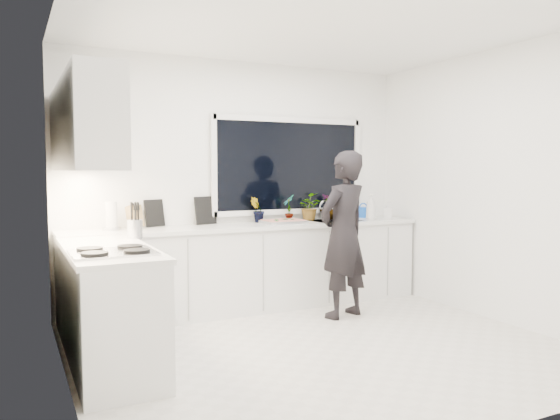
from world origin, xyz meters
TOP-DOWN VIEW (x-y plane):
  - floor at (0.00, 0.00)m, footprint 4.00×3.50m
  - wall_back at (0.00, 1.76)m, footprint 4.00×0.02m
  - wall_left at (-2.01, 0.00)m, footprint 0.02×3.50m
  - wall_right at (2.01, 0.00)m, footprint 0.02×3.50m
  - ceiling at (0.00, 0.00)m, footprint 4.00×3.50m
  - window at (0.60, 1.73)m, footprint 1.80×0.02m
  - base_cabinets_back at (0.00, 1.45)m, footprint 3.92×0.58m
  - base_cabinets_left at (-1.67, 0.35)m, footprint 0.58×1.60m
  - countertop_back at (0.00, 1.44)m, footprint 3.94×0.62m
  - countertop_left at (-1.67, 0.35)m, footprint 0.62×1.60m
  - upper_cabinets at (-1.79, 0.70)m, footprint 0.34×2.10m
  - sink at (1.05, 1.45)m, footprint 0.58×0.42m
  - faucet at (1.05, 1.65)m, footprint 0.03×0.03m
  - stovetop at (-1.69, -0.00)m, footprint 0.56×0.48m
  - person at (0.71, 0.73)m, footprint 0.71×0.57m
  - pizza_tray at (0.37, 1.42)m, footprint 0.46×0.34m
  - pizza at (0.37, 1.42)m, footprint 0.42×0.30m
  - watering_can at (1.57, 1.61)m, footprint 0.16×0.16m
  - paper_towel_roll at (-1.44, 1.55)m, footprint 0.14×0.14m
  - knife_block at (-1.21, 1.59)m, footprint 0.16×0.14m
  - utensil_crock at (-1.37, 0.80)m, footprint 0.17×0.17m
  - picture_frame_large at (-0.99, 1.69)m, footprint 0.21×0.10m
  - picture_frame_small at (-0.44, 1.69)m, footprint 0.25×0.09m
  - herb_plants at (0.72, 1.61)m, footprint 1.09×0.28m
  - soap_bottles at (1.53, 1.30)m, footprint 0.38×0.14m

SIDE VIEW (x-z plane):
  - floor at x=0.00m, z-range -0.02..0.00m
  - base_cabinets_back at x=0.00m, z-range 0.00..0.88m
  - base_cabinets_left at x=-1.67m, z-range 0.00..0.88m
  - person at x=0.71m, z-range 0.00..1.70m
  - sink at x=1.05m, z-range 0.80..0.94m
  - countertop_back at x=0.00m, z-range 0.88..0.92m
  - countertop_left at x=-1.67m, z-range 0.88..0.92m
  - stovetop at x=-1.69m, z-range 0.92..0.95m
  - pizza_tray at x=0.37m, z-range 0.92..0.95m
  - pizza at x=0.37m, z-range 0.95..0.96m
  - watering_can at x=1.57m, z-range 0.92..1.05m
  - utensil_crock at x=-1.37m, z-range 0.92..1.08m
  - faucet at x=1.05m, z-range 0.92..1.14m
  - knife_block at x=-1.21m, z-range 0.92..1.14m
  - paper_towel_roll at x=-1.44m, z-range 0.92..1.18m
  - soap_bottles at x=1.53m, z-range 0.91..1.21m
  - picture_frame_large at x=-0.99m, z-range 0.92..1.20m
  - picture_frame_small at x=-0.44m, z-range 0.92..1.22m
  - herb_plants at x=0.72m, z-range 0.92..1.23m
  - wall_back at x=0.00m, z-range 0.00..2.70m
  - wall_left at x=-2.01m, z-range 0.00..2.70m
  - wall_right at x=2.01m, z-range 0.00..2.70m
  - window at x=0.60m, z-range 1.05..2.05m
  - upper_cabinets at x=-1.79m, z-range 1.50..2.20m
  - ceiling at x=0.00m, z-range 2.70..2.72m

